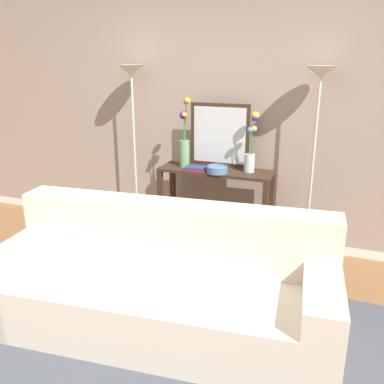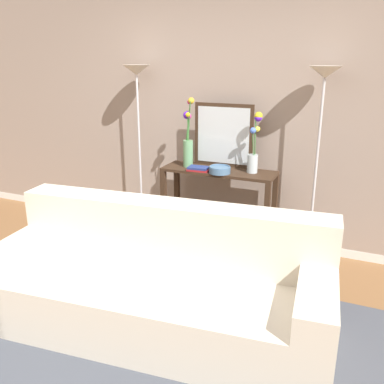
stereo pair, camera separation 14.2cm
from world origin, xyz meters
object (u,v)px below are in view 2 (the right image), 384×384
(vase_short_flowers, at_px, (254,147))
(floor_lamp_right, at_px, (321,113))
(fruit_bowl, at_px, (220,170))
(book_row_under_console, at_px, (194,240))
(couch, at_px, (160,288))
(vase_tall_flowers, at_px, (188,140))
(floor_lamp_left, at_px, (138,104))
(book_stack, at_px, (199,169))
(wall_mirror, at_px, (223,135))
(console_table, at_px, (218,197))

(vase_short_flowers, bearing_deg, floor_lamp_right, 6.85)
(fruit_bowl, height_order, book_row_under_console, fruit_bowl)
(couch, height_order, vase_tall_flowers, vase_tall_flowers)
(floor_lamp_left, bearing_deg, fruit_bowl, -11.78)
(vase_tall_flowers, bearing_deg, book_stack, -35.03)
(vase_tall_flowers, bearing_deg, wall_mirror, 25.74)
(vase_tall_flowers, distance_m, vase_short_flowers, 0.66)
(couch, xyz_separation_m, floor_lamp_right, (0.83, 1.47, 1.12))
(couch, bearing_deg, fruit_bowl, 90.74)
(couch, bearing_deg, wall_mirror, 93.00)
(fruit_bowl, bearing_deg, floor_lamp_right, 13.68)
(fruit_bowl, relative_size, book_stack, 0.93)
(fruit_bowl, bearing_deg, console_table, 113.77)
(vase_tall_flowers, xyz_separation_m, vase_short_flowers, (0.66, 0.03, -0.02))
(wall_mirror, height_order, vase_tall_flowers, vase_tall_flowers)
(wall_mirror, distance_m, book_row_under_console, 1.14)
(floor_lamp_left, bearing_deg, floor_lamp_right, 0.00)
(floor_lamp_right, bearing_deg, vase_tall_flowers, -175.49)
(floor_lamp_left, relative_size, floor_lamp_right, 1.00)
(couch, distance_m, console_table, 1.40)
(floor_lamp_right, xyz_separation_m, book_stack, (-1.07, -0.21, -0.56))
(couch, xyz_separation_m, book_stack, (-0.23, 1.26, 0.56))
(floor_lamp_left, height_order, book_stack, floor_lamp_left)
(floor_lamp_right, distance_m, book_row_under_console, 1.80)
(couch, xyz_separation_m, floor_lamp_left, (-1.01, 1.47, 1.12))
(console_table, height_order, book_stack, book_stack)
(couch, distance_m, floor_lamp_left, 2.10)
(vase_tall_flowers, bearing_deg, console_table, 0.17)
(book_stack, bearing_deg, couch, -79.55)
(couch, height_order, book_stack, book_stack)
(fruit_bowl, height_order, book_stack, fruit_bowl)
(book_row_under_console, bearing_deg, console_table, 0.00)
(floor_lamp_right, xyz_separation_m, book_row_under_console, (-1.16, -0.10, -1.38))
(couch, height_order, vase_short_flowers, vase_short_flowers)
(console_table, distance_m, vase_tall_flowers, 0.63)
(vase_tall_flowers, bearing_deg, vase_short_flowers, 2.50)
(floor_lamp_left, bearing_deg, couch, -55.56)
(wall_mirror, bearing_deg, vase_tall_flowers, -154.26)
(couch, bearing_deg, vase_tall_flowers, 105.90)
(console_table, height_order, floor_lamp_left, floor_lamp_left)
(floor_lamp_left, bearing_deg, vase_tall_flowers, -8.90)
(floor_lamp_right, xyz_separation_m, vase_short_flowers, (-0.56, -0.07, -0.34))
(console_table, height_order, book_row_under_console, console_table)
(floor_lamp_right, xyz_separation_m, wall_mirror, (-0.91, 0.05, -0.27))
(floor_lamp_left, bearing_deg, wall_mirror, 3.31)
(wall_mirror, distance_m, vase_short_flowers, 0.38)
(floor_lamp_left, relative_size, book_row_under_console, 4.70)
(console_table, bearing_deg, fruit_bowl, -66.23)
(floor_lamp_left, relative_size, fruit_bowl, 8.93)
(floor_lamp_left, xyz_separation_m, fruit_bowl, (0.99, -0.21, -0.55))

